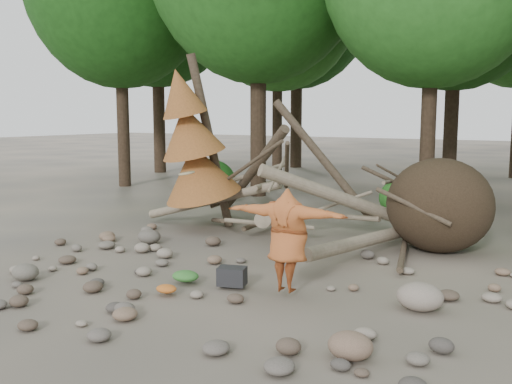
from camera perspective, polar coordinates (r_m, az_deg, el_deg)
The scene contains 13 objects.
ground at distance 9.85m, azimuth -3.85°, elevation -9.17°, with size 120.00×120.00×0.00m, color #514C44.
deadfall_pile at distance 12.54m, azimuth 15.21°, elevation -1.30°, with size 8.55×5.24×3.30m.
dead_conifer at distance 14.01m, azimuth -6.31°, elevation 4.62°, with size 2.06×2.16×4.35m.
bush_left at distance 18.61m, azimuth -4.80°, elevation 1.11°, with size 1.80×1.80×1.44m, color #1C5316.
bush_mid at distance 16.32m, azimuth 14.63°, elevation -0.62°, with size 1.40×1.40×1.12m, color #26691E.
frisbee_thrower at distance 9.02m, azimuth 3.15°, elevation -4.82°, with size 3.16×0.68×1.82m.
backpack at distance 9.56m, azimuth -2.42°, elevation -8.75°, with size 0.46×0.30×0.30m, color black.
cloth_green at distance 9.89m, azimuth -7.07°, elevation -8.62°, with size 0.48×0.40×0.18m, color #33712D.
cloth_orange at distance 9.33m, azimuth -8.95°, elevation -9.83°, with size 0.35×0.28×0.13m, color #C06120.
boulder_front_left at distance 10.78m, azimuth -22.08°, elevation -7.44°, with size 0.49×0.44×0.29m, color #676156.
boulder_front_right at distance 7.04m, azimuth 9.42°, elevation -14.93°, with size 0.54×0.49×0.33m, color #7A5F4C.
boulder_mid_right at distance 8.86m, azimuth 16.08°, elevation -10.02°, with size 0.69×0.62×0.41m, color gray.
boulder_mid_left at distance 12.99m, azimuth -10.63°, elevation -4.40°, with size 0.53×0.48×0.32m, color #5F5950.
Camera 1 is at (5.49, -7.66, 2.87)m, focal length 40.00 mm.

